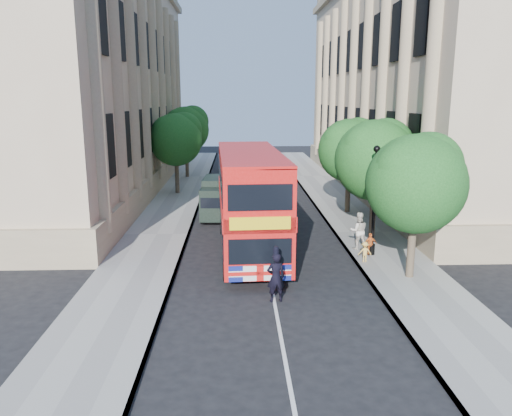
{
  "coord_description": "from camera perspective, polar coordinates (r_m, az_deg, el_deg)",
  "views": [
    {
      "loc": [
        -1.34,
        -16.39,
        7.45
      ],
      "look_at": [
        -0.47,
        6.55,
        2.3
      ],
      "focal_mm": 35.0,
      "sensor_mm": 36.0,
      "label": 1
    }
  ],
  "objects": [
    {
      "name": "tree_right_far",
      "position": [
        32.38,
        10.72,
        6.87
      ],
      "size": [
        4.0,
        4.0,
        6.15
      ],
      "color": "#473828",
      "rests_on": "ground"
    },
    {
      "name": "tree_left_back",
      "position": [
        46.73,
        -7.95,
        9.16
      ],
      "size": [
        4.2,
        4.2,
        6.65
      ],
      "color": "#473828",
      "rests_on": "ground"
    },
    {
      "name": "child_b",
      "position": [
        23.14,
        12.33,
        -4.91
      ],
      "size": [
        0.6,
        0.35,
        0.93
      ],
      "primitive_type": "imported",
      "rotation": [
        0.0,
        0.0,
        3.14
      ],
      "color": "#EFBB51",
      "rests_on": "pavement_right"
    },
    {
      "name": "woman_pedestrian",
      "position": [
        24.87,
        11.64,
        -2.56
      ],
      "size": [
        0.92,
        0.73,
        1.84
      ],
      "primitive_type": "imported",
      "rotation": [
        0.0,
        0.0,
        3.11
      ],
      "color": "silver",
      "rests_on": "pavement_right"
    },
    {
      "name": "child_a",
      "position": [
        24.19,
        12.94,
        -4.02
      ],
      "size": [
        0.63,
        0.3,
        1.05
      ],
      "primitive_type": "imported",
      "rotation": [
        0.0,
        0.0,
        3.22
      ],
      "color": "orange",
      "rests_on": "pavement_right"
    },
    {
      "name": "tree_right_near",
      "position": [
        20.95,
        17.92,
        3.24
      ],
      "size": [
        4.0,
        4.0,
        6.08
      ],
      "color": "#473828",
      "rests_on": "ground"
    },
    {
      "name": "building_right",
      "position": [
        43.16,
        18.94,
        14.05
      ],
      "size": [
        12.0,
        38.0,
        18.0
      ],
      "primitive_type": "cube",
      "color": "tan",
      "rests_on": "ground"
    },
    {
      "name": "pavement_right",
      "position": [
        28.3,
        12.42,
        -2.79
      ],
      "size": [
        3.5,
        80.0,
        0.12
      ],
      "primitive_type": "cube",
      "color": "gray",
      "rests_on": "ground"
    },
    {
      "name": "ground",
      "position": [
        18.05,
        2.32,
        -11.74
      ],
      "size": [
        120.0,
        120.0,
        0.0
      ],
      "primitive_type": "plane",
      "color": "black",
      "rests_on": "ground"
    },
    {
      "name": "tree_right_mid",
      "position": [
        26.58,
        13.58,
        5.81
      ],
      "size": [
        4.2,
        4.2,
        6.37
      ],
      "color": "#473828",
      "rests_on": "ground"
    },
    {
      "name": "double_decker_bus",
      "position": [
        23.78,
        -0.7,
        1.06
      ],
      "size": [
        3.27,
        10.59,
        4.84
      ],
      "rotation": [
        0.0,
        0.0,
        0.05
      ],
      "color": "red",
      "rests_on": "ground"
    },
    {
      "name": "box_van",
      "position": [
        30.98,
        -4.4,
        1.01
      ],
      "size": [
        2.01,
        4.45,
        2.49
      ],
      "rotation": [
        0.0,
        0.0,
        -0.06
      ],
      "color": "black",
      "rests_on": "ground"
    },
    {
      "name": "lamp_post",
      "position": [
        23.78,
        13.33,
        0.32
      ],
      "size": [
        0.32,
        0.32,
        5.16
      ],
      "color": "black",
      "rests_on": "pavement_right"
    },
    {
      "name": "pavement_left",
      "position": [
        27.75,
        -11.26,
        -3.04
      ],
      "size": [
        3.5,
        80.0,
        0.12
      ],
      "primitive_type": "cube",
      "color": "gray",
      "rests_on": "ground"
    },
    {
      "name": "police_constable",
      "position": [
        18.54,
        2.28,
        -7.93
      ],
      "size": [
        0.75,
        0.57,
        1.87
      ],
      "primitive_type": "imported",
      "rotation": [
        0.0,
        0.0,
        3.33
      ],
      "color": "black",
      "rests_on": "ground"
    },
    {
      "name": "tree_left_far",
      "position": [
        38.81,
        -9.1,
        8.05
      ],
      "size": [
        4.0,
        4.0,
        6.3
      ],
      "color": "#473828",
      "rests_on": "ground"
    },
    {
      "name": "building_left",
      "position": [
        42.29,
        -19.94,
        14.02
      ],
      "size": [
        12.0,
        38.0,
        18.0
      ],
      "primitive_type": "cube",
      "color": "tan",
      "rests_on": "ground"
    }
  ]
}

